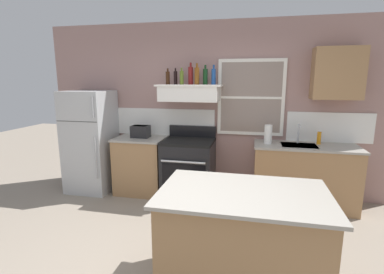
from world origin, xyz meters
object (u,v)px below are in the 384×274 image
at_px(bottle_red_label_wine, 191,75).
at_px(kitchen_island, 242,241).
at_px(bottle_olive_oil_square, 182,78).
at_px(dish_soap_bottle, 319,138).
at_px(bottle_dark_green_wine, 205,76).
at_px(paper_towel_roll, 268,134).
at_px(bottle_brown_stout, 168,78).
at_px(bottle_blue_liqueur, 214,76).
at_px(refrigerator, 91,141).
at_px(toaster, 141,131).
at_px(bottle_balsamic_dark, 176,78).
at_px(bottle_amber_wine, 197,76).
at_px(stove_range, 189,168).

distance_m(bottle_red_label_wine, kitchen_island, 2.62).
xyz_separation_m(bottle_olive_oil_square, dish_soap_bottle, (2.00, 0.08, -0.85)).
xyz_separation_m(bottle_dark_green_wine, paper_towel_roll, (0.94, -0.10, -0.82)).
xyz_separation_m(bottle_brown_stout, bottle_blue_liqueur, (0.71, 0.01, 0.02)).
height_order(refrigerator, paper_towel_roll, refrigerator).
relative_size(toaster, bottle_dark_green_wine, 1.04).
distance_m(bottle_red_label_wine, paper_towel_roll, 1.44).
bearing_deg(kitchen_island, bottle_brown_stout, 122.06).
distance_m(bottle_brown_stout, bottle_red_label_wine, 0.36).
xyz_separation_m(refrigerator, bottle_balsamic_dark, (1.42, 0.15, 1.03)).
xyz_separation_m(toaster, bottle_amber_wine, (0.91, 0.01, 0.87)).
distance_m(bottle_olive_oil_square, bottle_amber_wine, 0.23).
bearing_deg(stove_range, bottle_amber_wine, 27.47).
bearing_deg(bottle_red_label_wine, paper_towel_roll, -4.20).
height_order(toaster, kitchen_island, toaster).
relative_size(bottle_brown_stout, paper_towel_roll, 0.90).
xyz_separation_m(toaster, dish_soap_bottle, (2.68, 0.08, -0.01)).
distance_m(toaster, bottle_amber_wine, 1.26).
distance_m(bottle_red_label_wine, bottle_dark_green_wine, 0.22).
bearing_deg(bottle_balsamic_dark, refrigerator, -174.08).
bearing_deg(toaster, bottle_blue_liqueur, 4.55).
bearing_deg(bottle_balsamic_dark, dish_soap_bottle, 0.36).
bearing_deg(bottle_brown_stout, bottle_dark_green_wine, 0.43).
bearing_deg(bottle_blue_liqueur, bottle_brown_stout, -178.96).
height_order(bottle_olive_oil_square, bottle_amber_wine, bottle_amber_wine).
bearing_deg(paper_towel_roll, stove_range, -178.17).
relative_size(stove_range, paper_towel_roll, 4.04).
bearing_deg(paper_towel_roll, toaster, 179.53).
bearing_deg(toaster, paper_towel_roll, -0.47).
bearing_deg(bottle_brown_stout, bottle_olive_oil_square, -18.34).
relative_size(stove_range, bottle_blue_liqueur, 3.78).
distance_m(bottle_dark_green_wine, paper_towel_roll, 1.25).
xyz_separation_m(bottle_brown_stout, dish_soap_bottle, (2.24, 0.01, -0.85)).
bearing_deg(bottle_dark_green_wine, bottle_amber_wine, -145.58).
xyz_separation_m(refrigerator, bottle_olive_oil_square, (1.53, 0.08, 1.03)).
height_order(bottle_amber_wine, bottle_blue_liqueur, bottle_amber_wine).
height_order(stove_range, bottle_amber_wine, bottle_amber_wine).
bearing_deg(refrigerator, bottle_red_label_wine, 5.03).
xyz_separation_m(bottle_amber_wine, bottle_blue_liqueur, (0.24, 0.09, -0.01)).
relative_size(bottle_balsamic_dark, paper_towel_roll, 0.91).
height_order(bottle_balsamic_dark, bottle_olive_oil_square, same).
bearing_deg(kitchen_island, bottle_dark_green_wine, 108.61).
distance_m(stove_range, bottle_brown_stout, 1.43).
bearing_deg(bottle_red_label_wine, bottle_balsamic_dark, 179.68).
xyz_separation_m(toaster, bottle_balsamic_dark, (0.57, 0.07, 0.84)).
relative_size(toaster, bottle_red_label_wine, 0.92).
distance_m(bottle_dark_green_wine, bottle_blue_liqueur, 0.12).
bearing_deg(kitchen_island, bottle_red_label_wine, 114.19).
bearing_deg(dish_soap_bottle, toaster, -178.21).
xyz_separation_m(stove_range, bottle_brown_stout, (-0.36, 0.13, 1.38)).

